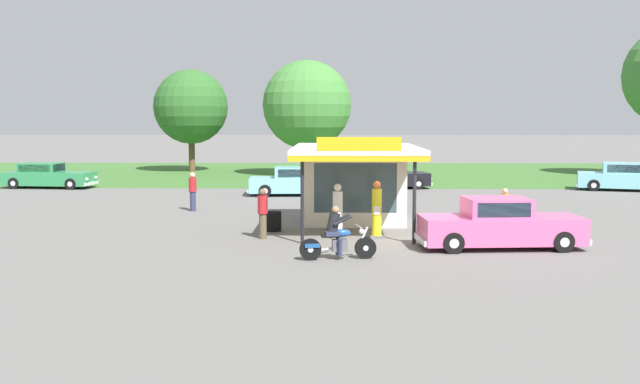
{
  "coord_description": "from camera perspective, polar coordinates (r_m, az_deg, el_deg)",
  "views": [
    {
      "loc": [
        -2.53,
        -24.23,
        4.14
      ],
      "look_at": [
        -3.07,
        2.47,
        1.4
      ],
      "focal_mm": 40.73,
      "sensor_mm": 36.0,
      "label": 1
    }
  ],
  "objects": [
    {
      "name": "motorcycle_with_rider",
      "position": [
        21.25,
        1.33,
        -3.59
      ],
      "size": [
        2.26,
        0.73,
        1.58
      ],
      "color": "black",
      "rests_on": "ground"
    },
    {
      "name": "featured_classic_sedan",
      "position": [
        23.78,
        13.95,
        -2.57
      ],
      "size": [
        5.37,
        2.23,
        1.62
      ],
      "color": "#E55993",
      "rests_on": "ground"
    },
    {
      "name": "bystander_standing_back_lot",
      "position": [
        24.92,
        -4.53,
        -1.6
      ],
      "size": [
        0.34,
        0.34,
        1.72
      ],
      "color": "brown",
      "rests_on": "ground"
    },
    {
      "name": "tree_oak_far_right",
      "position": [
        51.85,
        -1.04,
        6.87
      ],
      "size": [
        6.3,
        6.3,
        8.21
      ],
      "color": "brown",
      "rests_on": "ground"
    },
    {
      "name": "service_station_kiosk",
      "position": [
        28.29,
        2.74,
        1.12
      ],
      "size": [
        4.58,
        7.2,
        3.52
      ],
      "color": "silver",
      "rests_on": "ground"
    },
    {
      "name": "ground_plane",
      "position": [
        24.71,
        7.04,
        -3.83
      ],
      "size": [
        300.0,
        300.0,
        0.0
      ],
      "primitive_type": "plane",
      "color": "slate"
    },
    {
      "name": "parked_car_second_row_spare",
      "position": [
        38.83,
        -1.69,
        0.77
      ],
      "size": [
        5.56,
        2.23,
        1.52
      ],
      "color": "#7AC6D1",
      "rests_on": "ground"
    },
    {
      "name": "parked_car_back_row_centre",
      "position": [
        42.78,
        5.3,
        1.18
      ],
      "size": [
        5.14,
        2.61,
        1.5
      ],
      "color": "black",
      "rests_on": "ground"
    },
    {
      "name": "parked_car_back_row_far_left",
      "position": [
        45.8,
        -20.61,
        1.16
      ],
      "size": [
        5.48,
        2.39,
        1.48
      ],
      "color": "#2D844C",
      "rests_on": "ground"
    },
    {
      "name": "bystander_chatting_near_pumps",
      "position": [
        27.92,
        14.3,
        -1.2
      ],
      "size": [
        0.34,
        0.34,
        1.53
      ],
      "color": "black",
      "rests_on": "ground"
    },
    {
      "name": "spare_tire_stack",
      "position": [
        26.64,
        -3.69,
        -2.31
      ],
      "size": [
        0.6,
        0.6,
        0.72
      ],
      "color": "black",
      "rests_on": "ground"
    },
    {
      "name": "gas_pump_offside",
      "position": [
        25.03,
        4.47,
        -1.58
      ],
      "size": [
        0.44,
        0.44,
        1.98
      ],
      "color": "slate",
      "rests_on": "ground"
    },
    {
      "name": "tree_oak_distant_spare",
      "position": [
        56.82,
        -10.24,
        6.46
      ],
      "size": [
        5.67,
        5.67,
        7.81
      ],
      "color": "brown",
      "rests_on": "ground"
    },
    {
      "name": "gas_pump_nearside",
      "position": [
        24.99,
        1.4,
        -1.68
      ],
      "size": [
        0.44,
        0.44,
        1.89
      ],
      "color": "slate",
      "rests_on": "ground"
    },
    {
      "name": "parked_car_back_row_left",
      "position": [
        44.8,
        22.96,
        1.03
      ],
      "size": [
        5.81,
        3.37,
        1.59
      ],
      "color": "#7AC6D1",
      "rests_on": "ground"
    },
    {
      "name": "bystander_leaning_by_kiosk",
      "position": [
        32.69,
        -9.97,
        0.11
      ],
      "size": [
        0.34,
        0.34,
        1.73
      ],
      "color": "#2D3351",
      "rests_on": "ground"
    },
    {
      "name": "grass_verge_strip",
      "position": [
        54.45,
        3.83,
        1.49
      ],
      "size": [
        120.0,
        24.0,
        0.01
      ],
      "primitive_type": "cube",
      "color": "#3D6B2D",
      "rests_on": "ground"
    }
  ]
}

